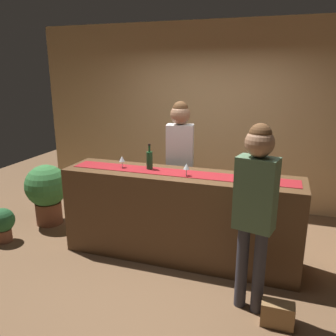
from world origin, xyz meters
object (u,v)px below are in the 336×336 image
wine_bottle_green (149,160)px  bartender (180,154)px  wine_glass_mid_counter (122,159)px  potted_plant_small (3,223)px  wine_bottle_clear (249,168)px  wine_glass_near_customer (186,167)px  wine_glass_far_end (273,173)px  potted_plant_tall (47,190)px  customer_sipping (255,200)px  handbag (277,314)px

wine_bottle_green → bartender: bartender is taller
wine_bottle_green → wine_glass_mid_counter: bearing=-171.3°
wine_glass_mid_counter → potted_plant_small: bearing=-167.0°
wine_bottle_clear → wine_glass_near_customer: size_ratio=2.10×
wine_glass_far_end → bartender: (-1.17, 0.62, -0.02)m
wine_bottle_clear → wine_bottle_green: same height
wine_bottle_clear → potted_plant_small: size_ratio=0.66×
wine_glass_near_customer → wine_glass_far_end: (0.90, 0.04, 0.00)m
wine_glass_far_end → potted_plant_small: wine_glass_far_end is taller
wine_bottle_clear → bartender: bearing=150.2°
wine_glass_far_end → potted_plant_tall: bearing=173.6°
customer_sipping → handbag: customer_sipping is taller
customer_sipping → handbag: bearing=-17.4°
wine_glass_near_customer → wine_glass_mid_counter: (-0.81, 0.08, 0.00)m
wine_glass_far_end → bartender: 1.33m
potted_plant_tall → handbag: 3.44m
customer_sipping → potted_plant_tall: customer_sipping is taller
wine_glass_mid_counter → handbag: size_ratio=0.51×
wine_glass_near_customer → handbag: size_ratio=0.51×
wine_bottle_green → wine_glass_far_end: bearing=-3.6°
wine_glass_mid_counter → wine_glass_far_end: bearing=-1.2°
bartender → wine_glass_mid_counter: bearing=37.5°
wine_glass_mid_counter → customer_sipping: (1.60, -0.69, -0.06)m
wine_glass_mid_counter → wine_glass_far_end: 1.71m
wine_glass_mid_counter → potted_plant_tall: wine_glass_mid_counter is taller
customer_sipping → wine_glass_mid_counter: bearing=170.0°
wine_bottle_green → customer_sipping: bearing=-30.3°
wine_glass_near_customer → wine_glass_mid_counter: 0.81m
wine_bottle_clear → handbag: size_ratio=1.08×
wine_glass_near_customer → handbag: 1.67m
wine_glass_near_customer → customer_sipping: bearing=-38.0°
wine_bottle_clear → customer_sipping: 0.76m
customer_sipping → bartender: bearing=142.9°
wine_glass_near_customer → potted_plant_small: bearing=-173.1°
bartender → customer_sipping: (1.05, -1.27, -0.04)m
wine_bottle_green → wine_glass_far_end: (1.38, -0.09, -0.01)m
wine_bottle_clear → wine_glass_near_customer: wine_bottle_clear is taller
wine_glass_near_customer → wine_bottle_clear: bearing=11.5°
wine_bottle_clear → customer_sipping: customer_sipping is taller
wine_bottle_green → handbag: size_ratio=1.08×
wine_glass_near_customer → handbag: bearing=-36.3°
wine_bottle_green → wine_glass_mid_counter: 0.33m
bartender → potted_plant_tall: bearing=-1.3°
wine_glass_far_end → wine_glass_near_customer: bearing=-177.5°
wine_bottle_clear → wine_glass_mid_counter: size_ratio=2.10×
wine_glass_near_customer → bartender: size_ratio=0.08×
wine_bottle_clear → potted_plant_small: 3.18m
customer_sipping → potted_plant_tall: (-2.96, 0.99, -0.58)m
potted_plant_tall → handbag: size_ratio=3.14×
wine_glass_mid_counter → customer_sipping: size_ratio=0.08×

